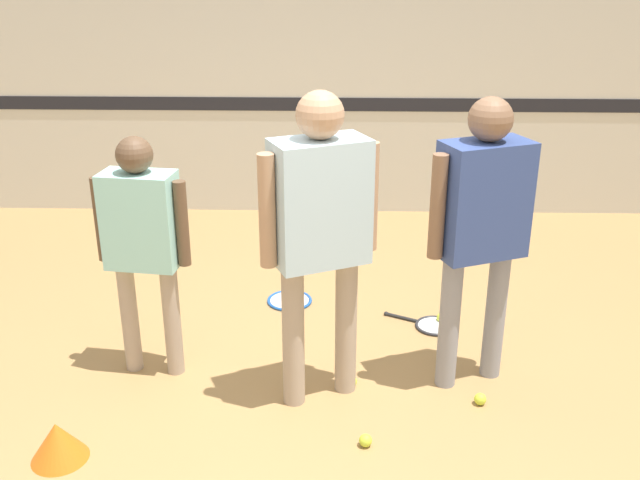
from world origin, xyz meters
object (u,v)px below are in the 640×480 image
(person_student_left, at_px, (142,233))
(person_student_right, at_px, (482,215))
(tennis_ball_near_instructor, at_px, (366,440))
(tennis_ball_stray_left, at_px, (480,399))
(racket_second_spare, at_px, (290,299))
(tennis_ball_by_spare_racket, at_px, (442,318))
(training_cone, at_px, (58,441))
(racket_spare_on_floor, at_px, (432,325))
(tennis_ball_stray_right, at_px, (351,381))
(person_instructor, at_px, (320,219))

(person_student_left, distance_m, person_student_right, 1.84)
(person_student_left, height_order, tennis_ball_near_instructor, person_student_left)
(person_student_left, xyz_separation_m, tennis_ball_near_instructor, (1.22, -0.68, -0.84))
(tennis_ball_stray_left, bearing_deg, racket_second_spare, 132.68)
(tennis_ball_by_spare_racket, xyz_separation_m, tennis_ball_stray_left, (0.09, -0.93, 0.00))
(racket_second_spare, bearing_deg, person_student_right, -133.56)
(person_student_left, relative_size, training_cone, 5.08)
(tennis_ball_by_spare_racket, bearing_deg, tennis_ball_stray_left, -84.62)
(racket_spare_on_floor, relative_size, tennis_ball_stray_right, 7.73)
(racket_spare_on_floor, distance_m, tennis_ball_by_spare_racket, 0.10)
(tennis_ball_near_instructor, distance_m, training_cone, 1.50)
(racket_spare_on_floor, relative_size, tennis_ball_near_instructor, 7.73)
(person_student_left, height_order, person_student_right, person_student_right)
(racket_spare_on_floor, distance_m, training_cone, 2.41)
(person_student_right, xyz_separation_m, tennis_ball_by_spare_racket, (-0.06, 0.68, -0.98))
(tennis_ball_by_spare_racket, distance_m, tennis_ball_stray_right, 0.99)
(tennis_ball_stray_left, distance_m, training_cone, 2.20)
(racket_spare_on_floor, bearing_deg, person_student_left, 45.21)
(training_cone, bearing_deg, racket_second_spare, 59.75)
(racket_second_spare, relative_size, tennis_ball_by_spare_racket, 7.86)
(tennis_ball_by_spare_racket, relative_size, tennis_ball_stray_left, 1.00)
(person_instructor, xyz_separation_m, tennis_ball_near_instructor, (0.24, -0.44, -1.02))
(person_student_left, bearing_deg, tennis_ball_by_spare_racket, 26.87)
(person_instructor, distance_m, tennis_ball_stray_right, 1.04)
(person_instructor, relative_size, racket_second_spare, 3.27)
(racket_spare_on_floor, height_order, tennis_ball_stray_right, tennis_ball_stray_right)
(racket_spare_on_floor, height_order, training_cone, training_cone)
(person_instructor, relative_size, tennis_ball_stray_left, 25.73)
(tennis_ball_stray_right, bearing_deg, racket_second_spare, 111.63)
(person_student_left, height_order, tennis_ball_by_spare_racket, person_student_left)
(training_cone, bearing_deg, tennis_ball_stray_left, 13.39)
(person_student_right, height_order, training_cone, person_student_right)
(person_student_right, height_order, tennis_ball_stray_right, person_student_right)
(tennis_ball_stray_left, bearing_deg, person_student_left, 170.77)
(racket_second_spare, height_order, tennis_ball_stray_left, tennis_ball_stray_left)
(person_instructor, bearing_deg, tennis_ball_stray_right, 0.85)
(tennis_ball_stray_left, bearing_deg, person_student_right, 95.90)
(racket_second_spare, height_order, tennis_ball_stray_right, tennis_ball_stray_right)
(racket_second_spare, distance_m, training_cone, 2.01)
(racket_second_spare, relative_size, tennis_ball_near_instructor, 7.86)
(person_instructor, distance_m, tennis_ball_near_instructor, 1.14)
(racket_spare_on_floor, bearing_deg, person_instructor, 74.78)
(person_student_right, distance_m, tennis_ball_stray_right, 1.20)
(person_instructor, height_order, tennis_ball_near_instructor, person_instructor)
(racket_second_spare, xyz_separation_m, training_cone, (-1.01, -1.73, 0.09))
(tennis_ball_stray_right, bearing_deg, person_instructor, -154.55)
(person_student_right, relative_size, tennis_ball_by_spare_racket, 24.81)
(person_student_right, height_order, tennis_ball_stray_left, person_student_right)
(person_student_right, bearing_deg, person_instructor, -9.50)
(person_student_right, bearing_deg, tennis_ball_near_instructor, 24.02)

